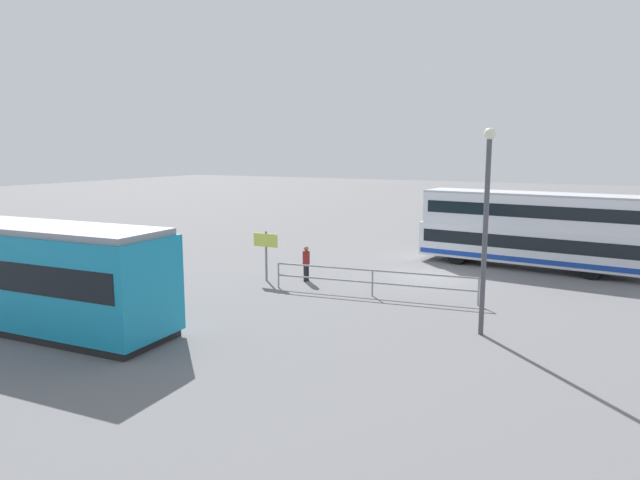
% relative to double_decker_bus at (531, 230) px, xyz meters
% --- Properties ---
extents(ground_plane, '(160.00, 160.00, 0.00)m').
position_rel_double_decker_bus_xyz_m(ground_plane, '(3.82, 3.94, -1.91)').
color(ground_plane, slate).
extents(double_decker_bus, '(10.94, 3.54, 3.74)m').
position_rel_double_decker_bus_xyz_m(double_decker_bus, '(0.00, 0.00, 0.00)').
color(double_decker_bus, white).
rests_on(double_decker_bus, ground).
extents(pedestrian_near_railing, '(0.32, 0.36, 1.58)m').
position_rel_double_decker_bus_xyz_m(pedestrian_near_railing, '(8.42, 7.61, -1.01)').
color(pedestrian_near_railing, black).
rests_on(pedestrian_near_railing, ground).
extents(pedestrian_railing, '(8.24, 1.13, 1.08)m').
position_rel_double_decker_bus_xyz_m(pedestrian_railing, '(4.79, 8.70, -1.17)').
color(pedestrian_railing, gray).
rests_on(pedestrian_railing, ground).
extents(info_sign, '(1.22, 0.12, 2.23)m').
position_rel_double_decker_bus_xyz_m(info_sign, '(10.06, 8.37, -0.35)').
color(info_sign, slate).
rests_on(info_sign, ground).
extents(street_lamp, '(0.36, 0.36, 6.47)m').
position_rel_double_decker_bus_xyz_m(street_lamp, '(-0.11, 11.55, 1.89)').
color(street_lamp, '#4C4C51').
rests_on(street_lamp, ground).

